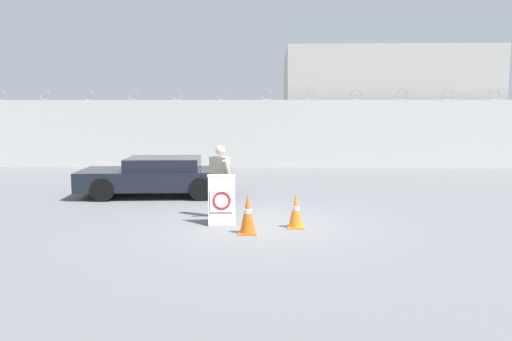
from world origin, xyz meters
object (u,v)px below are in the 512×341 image
object	(u,v)px
traffic_cone_mid	(248,214)
barricade_sign	(222,199)
traffic_cone_near	(296,211)
security_guard	(220,178)
parked_car_front_coupe	(158,176)

from	to	relation	value
traffic_cone_mid	barricade_sign	bearing A→B (deg)	124.81
barricade_sign	traffic_cone_near	xyz separation A→B (m)	(1.62, -0.36, -0.18)
security_guard	parked_car_front_coupe	distance (m)	3.62
traffic_cone_mid	parked_car_front_coupe	bearing A→B (deg)	122.41
barricade_sign	security_guard	xyz separation A→B (m)	(-0.09, 0.68, 0.38)
barricade_sign	traffic_cone_near	bearing A→B (deg)	-18.70
parked_car_front_coupe	traffic_cone_near	bearing A→B (deg)	129.88
security_guard	traffic_cone_mid	distance (m)	1.80
security_guard	parked_car_front_coupe	size ratio (longest dim) A/B	0.38
barricade_sign	traffic_cone_mid	world-z (taller)	barricade_sign
barricade_sign	parked_car_front_coupe	distance (m)	4.22
traffic_cone_mid	security_guard	bearing A→B (deg)	114.43
traffic_cone_mid	parked_car_front_coupe	distance (m)	5.31
barricade_sign	parked_car_front_coupe	xyz separation A→B (m)	(-2.22, 3.59, 0.04)
barricade_sign	traffic_cone_mid	xyz separation A→B (m)	(0.62, -0.89, -0.14)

